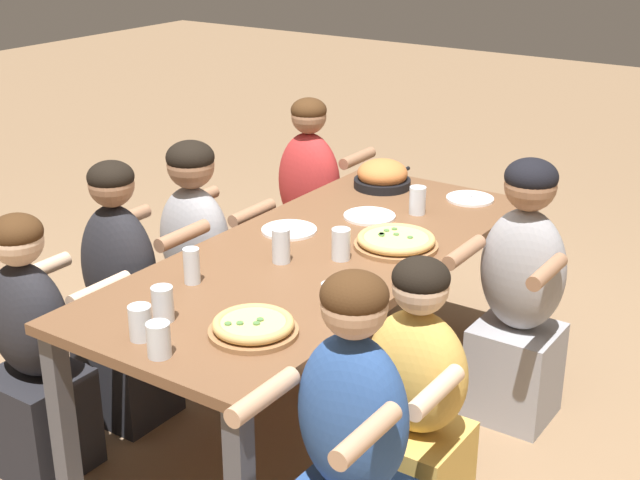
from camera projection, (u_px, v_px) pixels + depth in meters
The scene contains 23 objects.
ground_plane at pixel (320, 414), 3.89m from camera, with size 18.00×18.00×0.00m, color #896B4C.
dining_table at pixel (320, 269), 3.63m from camera, with size 2.19×0.93×0.77m.
pizza_board_main at pixel (253, 327), 2.93m from camera, with size 0.30×0.30×0.05m.
pizza_board_second at pixel (396, 241), 3.63m from camera, with size 0.35×0.35×0.05m.
skillet_bowl at pixel (382, 176), 4.36m from camera, with size 0.41×0.28×0.14m.
empty_plate_a at pixel (470, 199), 4.20m from camera, with size 0.22×0.22×0.02m.
empty_plate_b at pixel (289, 230), 3.82m from camera, with size 0.24×0.24×0.02m.
empty_plate_c at pixel (369, 216), 3.98m from camera, with size 0.23×0.23×0.02m.
cocktail_glass_blue at pixel (331, 296), 3.12m from camera, with size 0.07×0.07×0.11m.
drinking_glass_a at pixel (417, 200), 4.00m from camera, with size 0.07×0.07×0.13m.
drinking_glass_b at pixel (281, 247), 3.48m from camera, with size 0.07×0.07×0.14m.
drinking_glass_c at pixel (341, 244), 3.51m from camera, with size 0.07×0.07×0.13m.
drinking_glass_d at pixel (192, 266), 3.30m from camera, with size 0.06×0.06×0.14m.
drinking_glass_e at pixel (159, 340), 2.78m from camera, with size 0.08×0.08×0.11m.
drinking_glass_f at pixel (141, 324), 2.89m from camera, with size 0.08×0.08×0.12m.
drinking_glass_g at pixel (163, 305), 3.01m from camera, with size 0.07×0.07×0.12m.
diner_near_midleft at pixel (414, 415), 3.01m from camera, with size 0.51×0.40×1.05m.
diner_near_left at pixel (351, 461), 2.69m from camera, with size 0.51×0.40×1.15m.
diner_near_midright at pixel (520, 302), 3.69m from camera, with size 0.51×0.40×1.16m.
diner_far_right at pixel (310, 213), 4.76m from camera, with size 0.51×0.40×1.14m.
diner_far_center at pixel (197, 268), 4.06m from camera, with size 0.51×0.40×1.12m.
diner_far_midleft at pixel (123, 305), 3.71m from camera, with size 0.51×0.40×1.14m.
diner_far_left at pixel (34, 358), 3.36m from camera, with size 0.51×0.40×1.06m.
Camera 1 is at (-2.76, -1.87, 2.14)m, focal length 50.00 mm.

